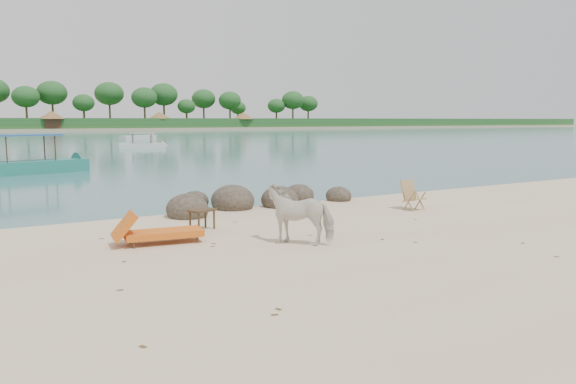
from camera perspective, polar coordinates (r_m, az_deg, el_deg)
name	(u,v)px	position (r m, az deg, el deg)	size (l,w,h in m)	color
boulders	(248,202)	(17.02, -4.08, -1.01)	(6.38, 2.92, 0.96)	#322C21
cow	(300,215)	(12.02, 1.26, -2.33)	(0.68, 1.50, 1.27)	silver
side_table	(202,221)	(13.61, -8.71, -2.92)	(0.62, 0.40, 0.50)	#312513
lounge_chair	(164,230)	(12.33, -12.52, -3.82)	(2.04, 0.71, 0.61)	orange
deck_chair	(414,196)	(16.82, 12.72, -0.44)	(0.55, 0.61, 0.86)	#A17750
boat_near	(26,141)	(31.10, -25.08, 4.72)	(6.62, 1.49, 3.22)	#227668
boat_mid	(142,135)	(55.76, -14.63, 5.60)	(4.86, 1.09, 2.39)	silver
boat_far	(138,137)	(79.40, -14.97, 5.43)	(6.15, 1.38, 0.71)	silver
dead_leaves	(313,255)	(11.13, 2.56, -6.44)	(8.85, 7.52, 0.00)	brown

